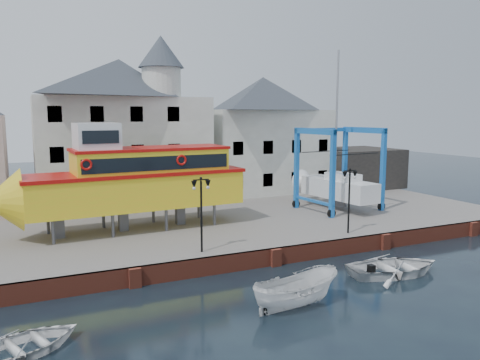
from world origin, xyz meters
name	(u,v)px	position (x,y,z in m)	size (l,w,h in m)	color
ground	(275,266)	(0.00, 0.00, 0.00)	(140.00, 140.00, 0.00)	#18212D
hardstanding	(207,219)	(0.00, 11.00, 0.50)	(44.00, 22.00, 1.00)	slate
quay_wall	(274,257)	(0.00, 0.10, 0.50)	(44.00, 0.47, 1.00)	maroon
building_white_main	(123,129)	(-4.87, 18.39, 7.34)	(14.00, 8.30, 14.00)	beige
building_white_right	(263,134)	(9.00, 19.00, 6.60)	(12.00, 8.00, 11.20)	beige
shed_dark	(355,168)	(19.00, 17.00, 3.00)	(8.00, 7.00, 4.00)	black
lamp_post_left	(201,196)	(-4.00, 1.20, 4.17)	(1.12, 0.32, 4.20)	black
lamp_post_right	(350,184)	(6.00, 1.20, 4.17)	(1.12, 0.32, 4.20)	black
tour_boat	(122,181)	(-6.99, 7.88, 4.32)	(16.37, 4.75, 7.05)	#59595E
travel_lift	(332,182)	(10.01, 8.56, 3.10)	(6.31, 8.49, 12.56)	#1368AB
motorboat_a	(296,307)	(-1.98, -5.49, 0.00)	(1.69, 4.50, 1.74)	white
motorboat_b	(394,274)	(5.16, -3.96, 0.00)	(3.73, 5.23, 1.08)	white
motorboat_d	(23,354)	(-13.08, -4.89, 0.00)	(2.98, 4.17, 0.86)	white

